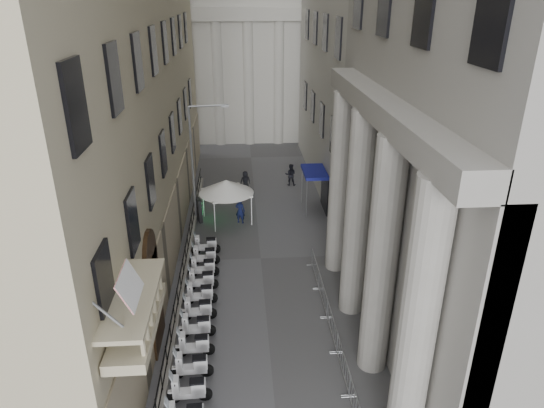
{
  "coord_description": "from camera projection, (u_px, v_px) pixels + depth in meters",
  "views": [
    {
      "loc": [
        -1.08,
        -5.81,
        14.49
      ],
      "look_at": [
        0.51,
        16.93,
        4.5
      ],
      "focal_mm": 32.0,
      "sensor_mm": 36.0,
      "label": 1
    }
  ],
  "objects": [
    {
      "name": "barrier_4",
      "position": [
        322.0,
        303.0,
        24.62
      ],
      "size": [
        0.6,
        2.4,
        1.1
      ],
      "primitive_type": null,
      "color": "#B0B3B8",
      "rests_on": "ground"
    },
    {
      "name": "scooter_6",
      "position": [
        198.0,
        336.0,
        22.23
      ],
      "size": [
        1.42,
        0.62,
        1.5
      ],
      "primitive_type": null,
      "rotation": [
        0.0,
        0.0,
        1.62
      ],
      "color": "white",
      "rests_on": "ground"
    },
    {
      "name": "pedestrian_b",
      "position": [
        291.0,
        175.0,
        39.29
      ],
      "size": [
        0.99,
        0.83,
        1.81
      ],
      "primitive_type": "imported",
      "rotation": [
        0.0,
        0.0,
        2.97
      ],
      "color": "black",
      "rests_on": "ground"
    },
    {
      "name": "street_lamp",
      "position": [
        196.0,
        155.0,
        31.64
      ],
      "size": [
        2.6,
        0.5,
        7.98
      ],
      "rotation": [
        0.0,
        0.0,
        0.12
      ],
      "color": "gray",
      "rests_on": "ground"
    },
    {
      "name": "scooter_12",
      "position": [
        207.0,
        253.0,
        29.27
      ],
      "size": [
        1.42,
        0.62,
        1.5
      ],
      "primitive_type": null,
      "rotation": [
        0.0,
        0.0,
        1.62
      ],
      "color": "white",
      "rests_on": "ground"
    },
    {
      "name": "security_tent",
      "position": [
        234.0,
        189.0,
        32.19
      ],
      "size": [
        3.69,
        3.69,
        3.0
      ],
      "color": "white",
      "rests_on": "ground"
    },
    {
      "name": "scooter_5",
      "position": [
        196.0,
        355.0,
        21.05
      ],
      "size": [
        1.42,
        0.62,
        1.5
      ],
      "primitive_type": null,
      "rotation": [
        0.0,
        0.0,
        1.62
      ],
      "color": "white",
      "rests_on": "ground"
    },
    {
      "name": "scooter_7",
      "position": [
        199.0,
        319.0,
        23.4
      ],
      "size": [
        1.42,
        0.62,
        1.5
      ],
      "primitive_type": null,
      "rotation": [
        0.0,
        0.0,
        1.62
      ],
      "color": "white",
      "rests_on": "ground"
    },
    {
      "name": "scooter_11",
      "position": [
        205.0,
        264.0,
        28.1
      ],
      "size": [
        1.42,
        0.62,
        1.5
      ],
      "primitive_type": null,
      "rotation": [
        0.0,
        0.0,
        1.62
      ],
      "color": "white",
      "rests_on": "ground"
    },
    {
      "name": "scooter_4",
      "position": [
        193.0,
        377.0,
        19.88
      ],
      "size": [
        1.42,
        0.62,
        1.5
      ],
      "primitive_type": null,
      "rotation": [
        0.0,
        0.0,
        1.62
      ],
      "color": "white",
      "rests_on": "ground"
    },
    {
      "name": "iron_fence",
      "position": [
        186.0,
        272.0,
        27.36
      ],
      "size": [
        0.3,
        28.0,
        1.4
      ],
      "primitive_type": null,
      "color": "black",
      "rests_on": "ground"
    },
    {
      "name": "pedestrian_c",
      "position": [
        245.0,
        181.0,
        38.11
      ],
      "size": [
        0.92,
        0.71,
        1.66
      ],
      "primitive_type": "imported",
      "rotation": [
        0.0,
        0.0,
        3.39
      ],
      "color": "black",
      "rests_on": "ground"
    },
    {
      "name": "scooter_10",
      "position": [
        204.0,
        276.0,
        26.93
      ],
      "size": [
        1.42,
        0.62,
        1.5
      ],
      "primitive_type": null,
      "rotation": [
        0.0,
        0.0,
        1.62
      ],
      "color": "white",
      "rests_on": "ground"
    },
    {
      "name": "pedestrian_a",
      "position": [
        240.0,
        211.0,
        32.82
      ],
      "size": [
        0.76,
        0.62,
        1.79
      ],
      "primitive_type": "imported",
      "rotation": [
        0.0,
        0.0,
        2.81
      ],
      "color": "#0D1236",
      "rests_on": "ground"
    },
    {
      "name": "blue_awning",
      "position": [
        313.0,
        209.0,
        35.21
      ],
      "size": [
        1.6,
        3.0,
        3.0
      ],
      "primitive_type": null,
      "color": "navy",
      "rests_on": "ground"
    },
    {
      "name": "scooter_8",
      "position": [
        201.0,
        303.0,
        24.58
      ],
      "size": [
        1.42,
        0.62,
        1.5
      ],
      "primitive_type": null,
      "rotation": [
        0.0,
        0.0,
        1.62
      ],
      "color": "white",
      "rests_on": "ground"
    },
    {
      "name": "barrier_3",
      "position": [
        331.0,
        335.0,
        22.34
      ],
      "size": [
        0.6,
        2.4,
        1.1
      ],
      "primitive_type": null,
      "color": "#B0B3B8",
      "rests_on": "ground"
    },
    {
      "name": "scooter_3",
      "position": [
        191.0,
        401.0,
        18.71
      ],
      "size": [
        1.42,
        0.62,
        1.5
      ],
      "primitive_type": null,
      "rotation": [
        0.0,
        0.0,
        1.62
      ],
      "color": "white",
      "rests_on": "ground"
    },
    {
      "name": "barrier_2",
      "position": [
        342.0,
        374.0,
        20.06
      ],
      "size": [
        0.6,
        2.4,
        1.1
      ],
      "primitive_type": null,
      "color": "#B0B3B8",
      "rests_on": "ground"
    },
    {
      "name": "scooter_9",
      "position": [
        203.0,
        289.0,
        25.75
      ],
      "size": [
        1.42,
        0.62,
        1.5
      ],
      "primitive_type": null,
      "rotation": [
        0.0,
        0.0,
        1.62
      ],
      "color": "white",
      "rests_on": "ground"
    },
    {
      "name": "barrier_5",
      "position": [
        315.0,
        276.0,
        26.91
      ],
      "size": [
        0.6,
        2.4,
        1.1
      ],
      "primitive_type": null,
      "color": "#B0B3B8",
      "rests_on": "ground"
    },
    {
      "name": "info_kiosk",
      "position": [
        199.0,
        210.0,
        33.08
      ],
      "size": [
        0.47,
        0.81,
        1.65
      ],
      "rotation": [
        0.0,
        0.0,
        0.34
      ],
      "color": "black",
      "rests_on": "ground"
    }
  ]
}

